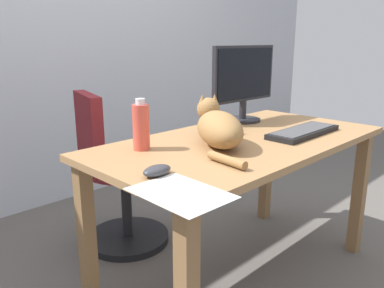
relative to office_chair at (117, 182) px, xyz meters
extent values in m
plane|color=#59544F|center=(0.24, -0.70, -0.38)|extent=(8.00, 8.00, 0.00)
cube|color=silver|center=(0.24, 0.86, 0.92)|extent=(6.00, 0.04, 2.60)
cube|color=#9E7247|center=(0.24, -0.70, 0.33)|extent=(1.44, 0.73, 0.03)
cube|color=olive|center=(0.90, -1.01, -0.04)|extent=(0.06, 0.06, 0.69)
cube|color=olive|center=(-0.43, -0.40, -0.04)|extent=(0.06, 0.06, 0.69)
cube|color=olive|center=(0.90, -0.40, -0.04)|extent=(0.06, 0.06, 0.69)
cylinder|color=black|center=(0.05, -0.01, -0.36)|extent=(0.48, 0.48, 0.04)
cylinder|color=black|center=(0.05, -0.01, -0.16)|extent=(0.06, 0.06, 0.44)
cylinder|color=maroon|center=(0.05, -0.01, 0.08)|extent=(0.44, 0.44, 0.06)
cube|color=maroon|center=(-0.13, 0.04, 0.31)|extent=(0.15, 0.36, 0.40)
cylinder|color=#232328|center=(0.56, -0.45, 0.35)|extent=(0.20, 0.20, 0.01)
cylinder|color=#232328|center=(0.56, -0.45, 0.41)|extent=(0.04, 0.04, 0.10)
cube|color=#232328|center=(0.56, -0.45, 0.61)|extent=(0.48, 0.04, 0.30)
cube|color=black|center=(0.56, -0.46, 0.61)|extent=(0.45, 0.02, 0.27)
cube|color=black|center=(0.51, -0.86, 0.35)|extent=(0.44, 0.15, 0.02)
cube|color=#444447|center=(0.51, -0.86, 0.37)|extent=(0.40, 0.12, 0.00)
ellipsoid|color=olive|center=(0.06, -0.71, 0.42)|extent=(0.35, 0.40, 0.15)
sphere|color=olive|center=(0.18, -0.53, 0.47)|extent=(0.11, 0.11, 0.11)
cone|color=olive|center=(0.16, -0.52, 0.51)|extent=(0.04, 0.04, 0.04)
cone|color=olive|center=(0.21, -0.55, 0.51)|extent=(0.04, 0.04, 0.04)
cylinder|color=olive|center=(-0.12, -0.90, 0.36)|extent=(0.05, 0.18, 0.03)
ellipsoid|color=#333338|center=(-0.37, -0.81, 0.36)|extent=(0.11, 0.06, 0.04)
cube|color=white|center=(-0.42, -0.98, 0.34)|extent=(0.22, 0.30, 0.00)
cylinder|color=#D84C3D|center=(-0.21, -0.51, 0.44)|extent=(0.07, 0.07, 0.19)
cylinder|color=silver|center=(-0.21, -0.51, 0.54)|extent=(0.04, 0.04, 0.02)
camera|label=1|loc=(-1.16, -1.77, 0.78)|focal=36.31mm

